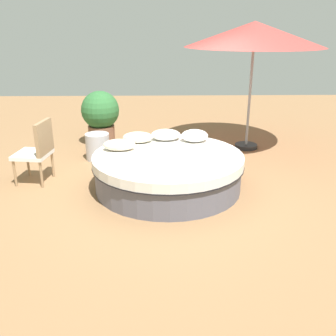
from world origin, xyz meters
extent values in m
plane|color=olive|center=(0.00, 0.00, 0.00)|extent=(16.00, 16.00, 0.00)
cylinder|color=#595966|center=(0.00, 0.00, 0.20)|extent=(2.17, 2.17, 0.39)
cylinder|color=black|center=(0.00, 0.00, 0.39)|extent=(2.24, 2.24, 0.02)
cylinder|color=silver|center=(0.00, 0.00, 0.46)|extent=(2.23, 2.23, 0.15)
ellipsoid|color=white|center=(-0.45, -0.65, 0.64)|extent=(0.44, 0.36, 0.20)
ellipsoid|color=white|center=(0.02, -0.76, 0.62)|extent=(0.49, 0.38, 0.17)
ellipsoid|color=beige|center=(0.47, -0.62, 0.62)|extent=(0.49, 0.31, 0.17)
ellipsoid|color=beige|center=(0.73, -0.22, 0.62)|extent=(0.49, 0.29, 0.17)
cylinder|color=#997A56|center=(2.33, -0.11, 0.21)|extent=(0.04, 0.04, 0.42)
cylinder|color=#997A56|center=(2.27, -0.55, 0.21)|extent=(0.04, 0.04, 0.42)
cylinder|color=#997A56|center=(1.91, -0.06, 0.21)|extent=(0.04, 0.04, 0.42)
cylinder|color=#997A56|center=(1.86, -0.49, 0.21)|extent=(0.04, 0.04, 0.42)
cube|color=white|center=(2.09, -0.30, 0.45)|extent=(0.56, 0.58, 0.06)
cube|color=#997A56|center=(1.88, -0.27, 0.73)|extent=(0.13, 0.52, 0.50)
cylinder|color=#262628|center=(-1.61, -1.95, 0.04)|extent=(0.44, 0.44, 0.08)
cylinder|color=#99999E|center=(-1.61, -1.95, 1.19)|extent=(0.05, 0.05, 2.37)
cone|color=#B23D38|center=(-1.61, -1.95, 2.17)|extent=(2.57, 2.57, 0.45)
cylinder|color=brown|center=(1.32, -2.32, 0.19)|extent=(0.54, 0.54, 0.38)
sphere|color=#2D6633|center=(1.32, -2.32, 0.71)|extent=(0.77, 0.77, 0.77)
cylinder|color=#B7B7BC|center=(1.26, -1.34, 0.24)|extent=(0.43, 0.43, 0.48)
camera|label=1|loc=(0.12, 5.28, 2.33)|focal=40.44mm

